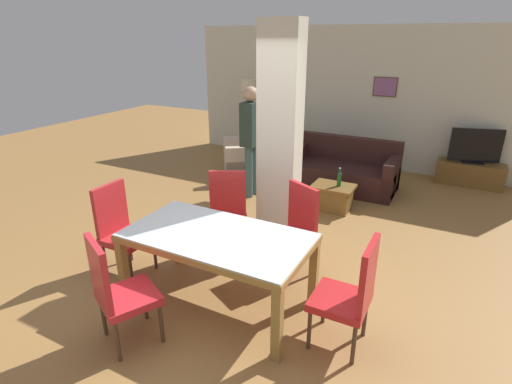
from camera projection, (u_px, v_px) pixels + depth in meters
ground_plane at (220, 302)px, 4.05m from camera, size 18.00×18.00×0.00m
back_wall at (360, 98)px, 7.85m from camera, size 7.20×0.09×2.70m
divider_pillar at (280, 140)px, 4.75m from camera, size 0.49×0.28×2.70m
dining_table at (218, 248)px, 3.82m from camera, size 1.76×0.96×0.77m
dining_chair_near_left at (117, 290)px, 3.32m from camera, size 0.62×0.62×1.03m
dining_chair_head_right at (351, 292)px, 3.28m from camera, size 0.46×0.46×1.03m
dining_chair_far_left at (227, 212)px, 4.76m from camera, size 0.62×0.62×1.03m
dining_chair_far_right at (294, 228)px, 4.37m from camera, size 0.62×0.62×1.03m
dining_chair_head_left at (121, 227)px, 4.39m from camera, size 0.46×0.46×1.03m
sofa at (343, 171)px, 7.00m from camera, size 1.82×0.91×0.83m
armchair at (250, 160)px, 7.60m from camera, size 1.21×1.23×0.87m
coffee_table at (333, 197)px, 6.12m from camera, size 0.62×0.46×0.39m
bottle at (339, 179)px, 5.98m from camera, size 0.06×0.06×0.29m
tv_stand at (470, 174)px, 7.12m from camera, size 1.11×0.40×0.41m
tv_screen at (475, 146)px, 6.93m from camera, size 0.83×0.28×0.61m
floor_lamp at (249, 92)px, 8.38m from camera, size 0.34×0.34×1.65m
standing_person at (251, 134)px, 6.35m from camera, size 0.24×0.39×1.79m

